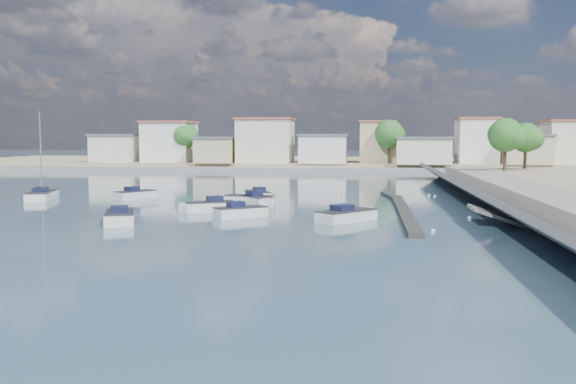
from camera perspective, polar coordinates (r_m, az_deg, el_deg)
The scene contains 17 objects.
ground at distance 83.39m, azimuth 4.26°, elevation 0.60°, with size 400.00×400.00×0.00m, color #335567.
seawall_walkway at distance 58.21m, azimuth 21.48°, elevation -0.74°, with size 5.00×90.00×1.80m, color slate.
breakwater at distance 56.18m, azimuth 10.02°, elevation -1.41°, with size 2.00×31.02×0.35m.
far_shore_land at distance 135.23m, azimuth 5.28°, elevation 2.58°, with size 160.00×40.00×1.40m, color gray.
far_shore_quay at distance 114.28m, azimuth 4.98°, elevation 1.99°, with size 160.00×2.50×0.80m, color slate.
far_town at distance 120.19m, azimuth 10.22°, elevation 4.24°, with size 113.01×12.80×8.35m.
shore_trees at distance 111.27m, azimuth 9.26°, elevation 4.86°, with size 74.56×38.32×7.92m.
motorboat_a at distance 49.17m, azimuth -14.70°, elevation -2.17°, with size 3.68×5.85×1.48m.
motorboat_b at distance 50.58m, azimuth -4.01°, elevation -1.82°, with size 4.25×3.76×1.48m.
motorboat_c at distance 60.35m, azimuth -3.65°, elevation -0.71°, with size 5.17×2.60×1.48m.
motorboat_d at distance 54.80m, azimuth -7.19°, elevation -1.32°, with size 4.69×3.56×1.48m.
motorboat_e at distance 67.10m, azimuth -13.23°, elevation -0.26°, with size 3.79×4.43×1.48m.
motorboat_f at distance 64.93m, azimuth -2.73°, elevation -0.30°, with size 3.41×4.96×1.48m.
motorboat_g at distance 58.98m, azimuth -2.73°, elevation -0.84°, with size 3.57×4.02×1.48m.
motorboat_h at distance 48.54m, azimuth 5.43°, elevation -2.11°, with size 4.70×5.07×1.48m.
sailboat at distance 69.47m, azimuth -20.96°, elevation -0.25°, with size 3.55×6.79×9.00m.
mooring_buoys at distance 57.59m, azimuth 11.39°, elevation -1.40°, with size 11.20×26.49×0.31m.
Camera 1 is at (3.81, -43.06, 6.37)m, focal length 40.00 mm.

